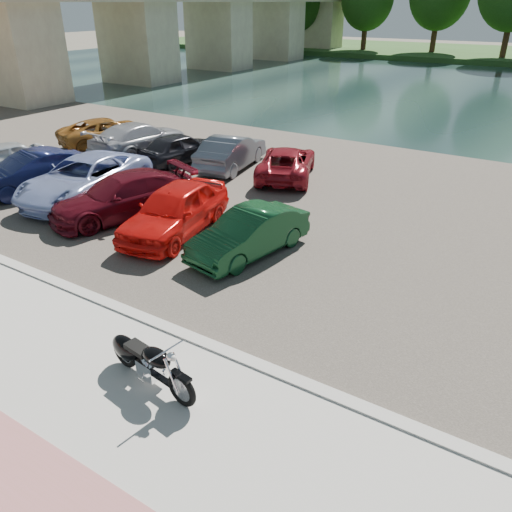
# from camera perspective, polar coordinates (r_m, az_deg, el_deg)

# --- Properties ---
(ground) EXTENTS (200.00, 200.00, 0.00)m
(ground) POSITION_cam_1_polar(r_m,az_deg,el_deg) (10.11, -15.90, -14.66)
(ground) COLOR #595447
(ground) RESTS_ON ground
(promenade) EXTENTS (60.00, 6.00, 0.10)m
(promenade) POSITION_cam_1_polar(r_m,az_deg,el_deg) (9.65, -20.42, -17.48)
(promenade) COLOR #B1ADA6
(promenade) RESTS_ON ground
(kerb) EXTENTS (60.00, 0.30, 0.14)m
(kerb) POSITION_cam_1_polar(r_m,az_deg,el_deg) (11.13, -8.43, -8.91)
(kerb) COLOR #B1ADA6
(kerb) RESTS_ON ground
(parking_lot) EXTENTS (60.00, 18.00, 0.04)m
(parking_lot) POSITION_cam_1_polar(r_m,az_deg,el_deg) (18.04, 10.22, 5.41)
(parking_lot) COLOR #3F3933
(parking_lot) RESTS_ON ground
(river) EXTENTS (120.00, 40.00, 0.00)m
(river) POSITION_cam_1_polar(r_m,az_deg,el_deg) (45.56, 25.27, 16.41)
(river) COLOR #182C2C
(river) RESTS_ON ground
(bridge) EXTENTS (7.00, 56.00, 8.55)m
(bridge) POSITION_cam_1_polar(r_m,az_deg,el_deg) (57.03, -5.01, 25.98)
(bridge) COLOR tan
(bridge) RESTS_ON ground
(motorcycle) EXTENTS (2.32, 0.77, 1.05)m
(motorcycle) POSITION_cam_1_polar(r_m,az_deg,el_deg) (9.80, -12.67, -11.47)
(motorcycle) COLOR black
(motorcycle) RESTS_ON promenade
(car_1) EXTENTS (2.45, 4.70, 1.47)m
(car_1) POSITION_cam_1_polar(r_m,az_deg,el_deg) (20.97, -24.22, 8.72)
(car_1) COLOR #161C47
(car_1) RESTS_ON parking_lot
(car_2) EXTENTS (3.25, 5.78, 1.53)m
(car_2) POSITION_cam_1_polar(r_m,az_deg,el_deg) (19.42, -19.00, 8.38)
(car_2) COLOR #909FD1
(car_2) RESTS_ON parking_lot
(car_3) EXTENTS (3.64, 5.32, 1.43)m
(car_3) POSITION_cam_1_polar(r_m,az_deg,el_deg) (17.37, -14.94, 6.65)
(car_3) COLOR #540C17
(car_3) RESTS_ON parking_lot
(car_4) EXTENTS (2.49, 4.76, 1.55)m
(car_4) POSITION_cam_1_polar(r_m,az_deg,el_deg) (15.67, -9.26, 5.22)
(car_4) COLOR red
(car_4) RESTS_ON parking_lot
(car_5) EXTENTS (2.06, 4.11, 1.29)m
(car_5) POSITION_cam_1_polar(r_m,az_deg,el_deg) (14.17, -0.78, 2.61)
(car_5) COLOR #103C1E
(car_5) RESTS_ON parking_lot
(car_6) EXTENTS (3.71, 5.32, 1.35)m
(car_6) POSITION_cam_1_polar(r_m,az_deg,el_deg) (26.84, -16.52, 13.45)
(car_6) COLOR #A56726
(car_6) RESTS_ON parking_lot
(car_7) EXTENTS (2.30, 5.26, 1.50)m
(car_7) POSITION_cam_1_polar(r_m,az_deg,el_deg) (24.72, -13.18, 12.92)
(car_7) COLOR #9C9DA5
(car_7) RESTS_ON parking_lot
(car_8) EXTENTS (2.21, 4.16, 1.35)m
(car_8) POSITION_cam_1_polar(r_m,az_deg,el_deg) (23.08, -8.69, 12.13)
(car_8) COLOR black
(car_8) RESTS_ON parking_lot
(car_9) EXTENTS (2.23, 4.58, 1.44)m
(car_9) POSITION_cam_1_polar(r_m,az_deg,el_deg) (22.02, -2.84, 11.81)
(car_9) COLOR slate
(car_9) RESTS_ON parking_lot
(car_10) EXTENTS (3.60, 4.96, 1.25)m
(car_10) POSITION_cam_1_polar(r_m,az_deg,el_deg) (20.85, 3.51, 10.64)
(car_10) COLOR maroon
(car_10) RESTS_ON parking_lot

